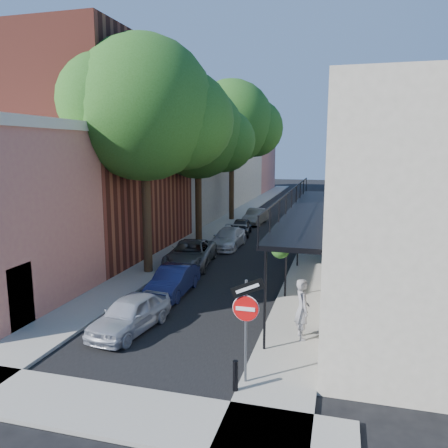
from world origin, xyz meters
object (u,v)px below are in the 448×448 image
Objects in this scene: bollard at (235,376)px; parked_car_b at (173,281)px; parked_car_f at (256,216)px; oak_near at (154,112)px; oak_mid at (204,135)px; oak_far at (238,124)px; parked_car_a at (130,314)px; parked_car_d at (228,238)px; parked_car_e at (241,227)px; pedestrian at (302,309)px; sign_post at (246,313)px; parked_car_c at (190,254)px.

parked_car_b is (-4.40, 6.84, 0.09)m from bollard.
oak_near is at bearing -93.15° from parked_car_f.
oak_near is 1.12× the size of oak_mid.
oak_near is 0.96× the size of oak_far.
parked_car_a is (1.95, -23.88, -7.64)m from oak_far.
oak_far is 3.23× the size of parked_car_b.
parked_car_b is at bearing -85.88° from parked_car_f.
parked_car_f is at bearing 91.23° from parked_car_d.
oak_near reaches higher than parked_car_a.
parked_car_a is at bearing -96.45° from parked_car_e.
bollard is 0.07× the size of oak_near.
pedestrian reaches higher than bollard.
oak_near is at bearing -106.83° from parked_car_e.
sign_post is 1.60m from bollard.
oak_far is 3.29× the size of parked_car_a.
parked_car_e is at bearing 80.02° from oak_near.
sign_post is at bearing -54.89° from parked_car_b.
sign_post is 19.14m from oak_mid.
oak_far is 21.44m from parked_car_b.
oak_far is 8.03m from parked_car_f.
sign_post reaches higher than parked_car_f.
bollard is at bearing -25.87° from parked_car_a.
oak_mid is (-0.05, 7.97, -0.82)m from oak_near.
parked_car_c is at bearing 20.55° from pedestrian.
sign_post is 0.26× the size of oak_near.
oak_mid reaches higher than sign_post.
parked_car_f is (1.95, -1.59, -7.63)m from oak_far.
bollard is 3.86m from pedestrian.
parked_car_b is at bearing 97.40° from parked_car_a.
parked_car_b is 0.96× the size of parked_car_f.
parked_car_a is 3.95m from parked_car_b.
oak_near reaches higher than bollard.
oak_mid is 17.20m from pedestrian.
parked_car_b is 1.86× the size of pedestrian.
parked_car_f reaches higher than parked_car_a.
oak_near reaches higher than parked_car_e.
oak_far is at bearing 103.91° from sign_post.
bollard is 12.50m from parked_car_c.
parked_car_e is at bearing 103.30° from sign_post.
sign_post reaches higher than parked_car_b.
oak_near is 8.01m from oak_mid.
pedestrian reaches higher than parked_car_a.
pedestrian is (5.73, 0.69, 0.49)m from parked_car_a.
parked_car_b is at bearing -86.57° from parked_car_c.
parked_car_f is (1.97, 15.42, -7.25)m from oak_near.
oak_near is at bearing -132.42° from parked_car_c.
pedestrian is at bearing -64.29° from parked_car_d.
oak_far is (0.06, 9.04, 1.20)m from oak_mid.
parked_car_a is (-4.56, 2.42, -1.42)m from sign_post.
parked_car_d is (1.97, 6.40, -7.28)m from oak_near.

